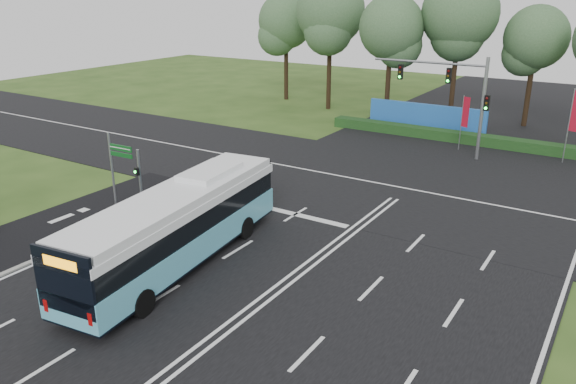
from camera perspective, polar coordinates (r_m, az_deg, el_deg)
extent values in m
plane|color=#2C4918|center=(24.12, 1.22, -7.77)|extent=(120.00, 120.00, 0.00)
cube|color=black|center=(24.11, 1.22, -7.73)|extent=(20.00, 120.00, 0.04)
cube|color=black|center=(34.12, 11.71, 0.37)|extent=(120.00, 14.00, 0.05)
cube|color=black|center=(30.19, -22.76, -3.45)|extent=(5.00, 18.00, 0.06)
cube|color=gray|center=(28.35, -19.92, -4.51)|extent=(0.25, 18.00, 0.12)
cube|color=#54AAC4|center=(24.43, -10.99, -4.88)|extent=(4.08, 12.72, 1.15)
cube|color=black|center=(24.65, -10.91, -5.98)|extent=(4.05, 12.65, 0.31)
cube|color=black|center=(24.01, -11.15, -2.62)|extent=(3.96, 12.52, 0.99)
cube|color=white|center=(23.78, -11.25, -1.23)|extent=(4.08, 12.72, 0.36)
cube|color=white|center=(23.66, -11.31, -0.41)|extent=(3.97, 12.21, 0.36)
cube|color=white|center=(25.56, -7.92, 2.08)|extent=(2.03, 3.30, 0.26)
cube|color=black|center=(19.89, -21.78, -8.54)|extent=(2.52, 0.42, 2.29)
cube|color=orange|center=(19.55, -22.14, -6.70)|extent=(1.45, 0.23, 0.36)
cylinder|color=black|center=(27.94, -8.70, -2.76)|extent=(0.42, 1.11, 1.08)
cylinder|color=black|center=(26.73, -4.33, -3.66)|extent=(0.42, 1.11, 1.08)
cylinder|color=black|center=(22.78, -19.33, -9.23)|extent=(0.42, 1.11, 1.08)
cylinder|color=black|center=(21.28, -14.51, -10.87)|extent=(0.42, 1.11, 1.08)
cylinder|color=gray|center=(30.08, -14.76, 0.95)|extent=(0.14, 0.14, 3.52)
cube|color=black|center=(29.77, -15.12, 2.04)|extent=(0.33, 0.28, 0.40)
sphere|color=#19F233|center=(29.70, -15.26, 1.99)|extent=(0.14, 0.14, 0.14)
cylinder|color=gray|center=(31.39, -17.42, 2.09)|extent=(0.13, 0.13, 4.17)
cube|color=#0C4818|center=(30.46, -16.66, 4.31)|extent=(1.57, 0.13, 0.31)
cube|color=#0C4818|center=(30.55, -16.60, 3.65)|extent=(1.57, 0.13, 0.23)
cube|color=white|center=(30.44, -16.71, 4.29)|extent=(1.46, 0.07, 0.04)
cylinder|color=gray|center=(42.96, 17.19, 6.70)|extent=(0.06, 0.06, 4.06)
cube|color=#A50E22|center=(42.60, 17.61, 7.74)|extent=(0.51, 0.25, 2.16)
cylinder|color=gray|center=(42.19, 26.60, 5.98)|extent=(0.08, 0.08, 5.10)
cylinder|color=gray|center=(40.57, 19.12, 7.89)|extent=(0.24, 0.24, 7.00)
cylinder|color=gray|center=(41.21, 14.09, 12.65)|extent=(8.00, 0.16, 0.16)
cube|color=black|center=(40.86, 16.01, 11.29)|extent=(0.32, 0.28, 1.05)
cube|color=black|center=(41.98, 11.37, 11.87)|extent=(0.32, 0.28, 1.05)
cube|color=black|center=(40.43, 19.55, 8.53)|extent=(0.32, 0.28, 1.05)
cube|color=#143714|center=(45.50, 17.49, 5.26)|extent=(22.00, 1.20, 0.80)
cube|color=blue|center=(48.78, 13.84, 7.40)|extent=(10.00, 0.30, 2.20)
cylinder|color=black|center=(60.78, -0.19, 12.99)|extent=(0.44, 0.44, 7.72)
sphere|color=#375A34|center=(60.41, -0.19, 17.01)|extent=(5.69, 5.69, 5.69)
cylinder|color=black|center=(55.79, 4.21, 12.87)|extent=(0.44, 0.44, 8.81)
sphere|color=#375A34|center=(55.40, 4.34, 17.88)|extent=(6.49, 6.49, 6.49)
cylinder|color=black|center=(51.96, 10.15, 11.47)|extent=(0.44, 0.44, 7.67)
sphere|color=#375A34|center=(51.52, 10.45, 16.13)|extent=(5.65, 5.65, 5.65)
cylinder|color=black|center=(52.37, 16.54, 11.68)|extent=(0.44, 0.44, 8.83)
sphere|color=#375A34|center=(51.96, 17.09, 17.00)|extent=(6.51, 6.51, 6.51)
cylinder|color=black|center=(52.43, 23.32, 9.94)|extent=(0.44, 0.44, 7.10)
sphere|color=#375A34|center=(52.00, 23.92, 14.18)|extent=(5.23, 5.23, 5.23)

